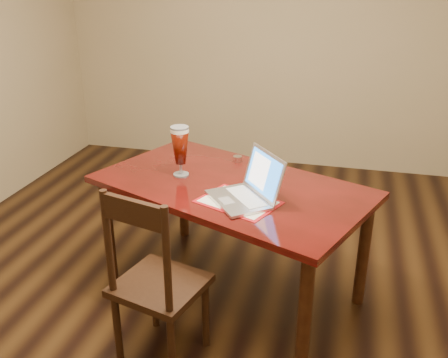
# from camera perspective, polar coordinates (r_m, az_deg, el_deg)

# --- Properties ---
(ground) EXTENTS (5.00, 5.00, 0.00)m
(ground) POSITION_cam_1_polar(r_m,az_deg,el_deg) (3.25, -0.66, -13.54)
(ground) COLOR black
(ground) RESTS_ON ground
(room_shell) EXTENTS (4.51, 5.01, 2.71)m
(room_shell) POSITION_cam_1_polar(r_m,az_deg,el_deg) (2.61, -0.84, 19.17)
(room_shell) COLOR tan
(room_shell) RESTS_ON ground
(dining_table) EXTENTS (1.82, 1.44, 1.06)m
(dining_table) POSITION_cam_1_polar(r_m,az_deg,el_deg) (3.00, 0.66, -1.91)
(dining_table) COLOR #500C0A
(dining_table) RESTS_ON ground
(dining_chair) EXTENTS (0.51, 0.50, 1.00)m
(dining_chair) POSITION_cam_1_polar(r_m,az_deg,el_deg) (2.60, -7.81, -11.72)
(dining_chair) COLOR black
(dining_chair) RESTS_ON ground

